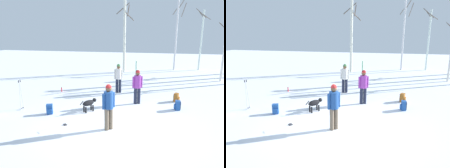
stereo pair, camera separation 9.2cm
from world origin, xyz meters
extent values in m
plane|color=white|center=(0.00, 0.00, 0.00)|extent=(60.00, 60.00, 0.00)
cylinder|color=#1E2338|center=(-0.67, 4.44, 0.41)|extent=(0.16, 0.16, 0.82)
cylinder|color=#1E2338|center=(-0.85, 4.40, 0.41)|extent=(0.16, 0.16, 0.82)
cylinder|color=silver|center=(-0.76, 4.42, 1.13)|extent=(0.34, 0.34, 0.62)
sphere|color=brown|center=(-0.76, 4.42, 1.55)|extent=(0.22, 0.22, 0.22)
sphere|color=#4C8C4C|center=(-0.76, 4.42, 1.61)|extent=(0.21, 0.21, 0.21)
cylinder|color=silver|center=(-0.55, 4.47, 1.11)|extent=(0.10, 0.10, 0.56)
cylinder|color=silver|center=(-0.96, 4.38, 1.11)|extent=(0.10, 0.10, 0.56)
cylinder|color=#72604C|center=(-0.09, -0.37, 0.41)|extent=(0.16, 0.16, 0.82)
cylinder|color=#72604C|center=(-0.22, -0.50, 0.41)|extent=(0.16, 0.16, 0.82)
cylinder|color=#1E478C|center=(-0.15, -0.43, 1.13)|extent=(0.34, 0.34, 0.62)
sphere|color=brown|center=(-0.15, -0.43, 1.55)|extent=(0.22, 0.22, 0.22)
sphere|color=#B22626|center=(-0.15, -0.43, 1.61)|extent=(0.21, 0.21, 0.21)
cylinder|color=#1E478C|center=(-0.01, -0.28, 1.11)|extent=(0.10, 0.10, 0.56)
cylinder|color=#1E478C|center=(-0.30, -0.58, 1.11)|extent=(0.10, 0.10, 0.56)
cylinder|color=#1E2338|center=(0.62, 2.70, 0.41)|extent=(0.16, 0.16, 0.82)
cylinder|color=#1E2338|center=(0.46, 2.63, 0.41)|extent=(0.16, 0.16, 0.82)
cylinder|color=purple|center=(0.54, 2.67, 1.13)|extent=(0.34, 0.34, 0.62)
sphere|color=brown|center=(0.54, 2.67, 1.55)|extent=(0.22, 0.22, 0.22)
sphere|color=#B22626|center=(0.54, 2.67, 1.61)|extent=(0.21, 0.21, 0.21)
cylinder|color=purple|center=(0.73, 2.75, 1.11)|extent=(0.10, 0.10, 0.56)
cylinder|color=purple|center=(0.35, 2.58, 1.11)|extent=(0.10, 0.10, 0.56)
ellipsoid|color=black|center=(-1.47, 1.08, 0.41)|extent=(0.53, 0.61, 0.26)
sphere|color=black|center=(-1.27, 1.35, 0.48)|extent=(0.18, 0.18, 0.18)
ellipsoid|color=black|center=(-1.23, 1.40, 0.46)|extent=(0.11, 0.12, 0.06)
cylinder|color=black|center=(-1.67, 0.79, 0.49)|extent=(0.14, 0.18, 0.17)
cylinder|color=black|center=(-1.42, 1.28, 0.14)|extent=(0.07, 0.07, 0.28)
cylinder|color=black|center=(-1.29, 1.19, 0.14)|extent=(0.07, 0.07, 0.28)
cylinder|color=black|center=(-1.64, 0.96, 0.14)|extent=(0.07, 0.07, 0.28)
cylinder|color=black|center=(-1.52, 0.87, 0.14)|extent=(0.07, 0.07, 0.28)
cube|color=green|center=(0.23, 4.65, 0.90)|extent=(0.06, 0.13, 1.80)
cube|color=green|center=(0.23, 4.65, 1.84)|extent=(0.04, 0.06, 0.10)
cube|color=green|center=(0.25, 4.60, 0.90)|extent=(0.06, 0.13, 1.80)
cube|color=green|center=(0.25, 4.60, 1.84)|extent=(0.04, 0.06, 0.10)
cube|color=white|center=(-1.86, -0.58, 0.01)|extent=(1.29, 1.52, 0.02)
cube|color=#333338|center=(-1.83, -0.54, 0.03)|extent=(0.13, 0.13, 0.03)
cube|color=white|center=(-1.94, -0.51, 0.01)|extent=(1.29, 1.52, 0.02)
cube|color=#333338|center=(-1.91, -0.48, 0.03)|extent=(0.13, 0.13, 0.03)
cylinder|color=#B2B2BC|center=(-4.56, 0.69, 0.65)|extent=(0.02, 0.10, 1.30)
cylinder|color=black|center=(-4.56, 0.69, 1.35)|extent=(0.04, 0.04, 0.10)
cylinder|color=black|center=(-4.56, 0.69, 0.07)|extent=(0.07, 0.07, 0.01)
cylinder|color=#B2B2BC|center=(-4.56, 0.57, 0.65)|extent=(0.02, 0.10, 1.30)
cylinder|color=black|center=(-4.56, 0.57, 1.35)|extent=(0.04, 0.04, 0.10)
cylinder|color=black|center=(-4.56, 0.57, 0.07)|extent=(0.07, 0.07, 0.01)
cube|color=#1E4C99|center=(-3.04, 0.43, 0.22)|extent=(0.32, 0.28, 0.44)
cube|color=#1E4C99|center=(-2.99, 0.31, 0.15)|extent=(0.20, 0.13, 0.20)
cube|color=black|center=(-3.15, 0.51, 0.22)|extent=(0.04, 0.04, 0.37)
cube|color=black|center=(-3.02, 0.57, 0.22)|extent=(0.04, 0.04, 0.37)
cube|color=#1E4C99|center=(2.47, 2.21, 0.22)|extent=(0.21, 0.27, 0.44)
cube|color=#1E4C99|center=(2.34, 2.20, 0.15)|extent=(0.07, 0.20, 0.20)
cube|color=black|center=(2.58, 2.29, 0.22)|extent=(0.03, 0.04, 0.37)
cube|color=black|center=(2.59, 2.14, 0.22)|extent=(0.03, 0.04, 0.37)
cube|color=#99591E|center=(2.49, 3.45, 0.22)|extent=(0.28, 0.31, 0.44)
cube|color=#99591E|center=(2.61, 3.40, 0.15)|extent=(0.13, 0.20, 0.20)
cube|color=black|center=(2.36, 3.43, 0.22)|extent=(0.04, 0.04, 0.37)
cube|color=black|center=(2.41, 3.56, 0.22)|extent=(0.04, 0.04, 0.37)
cylinder|color=red|center=(-4.14, 3.80, 0.13)|extent=(0.06, 0.06, 0.26)
cylinder|color=black|center=(-4.14, 3.80, 0.27)|extent=(0.04, 0.04, 0.02)
cylinder|color=silver|center=(-1.58, 11.15, 3.70)|extent=(0.22, 0.22, 7.39)
cylinder|color=brown|center=(-1.29, 11.26, 5.31)|extent=(0.32, 0.67, 0.91)
cylinder|color=brown|center=(-1.84, 11.67, 5.55)|extent=(1.12, 0.60, 1.02)
cylinder|color=brown|center=(-1.10, 10.89, 4.79)|extent=(0.61, 1.04, 0.63)
cylinder|color=silver|center=(2.93, 13.36, 3.55)|extent=(0.16, 0.16, 7.09)
cylinder|color=brown|center=(3.23, 13.56, 6.03)|extent=(0.48, 0.66, 0.75)
cylinder|color=brown|center=(3.45, 13.48, 5.47)|extent=(0.31, 1.08, 1.10)
cylinder|color=brown|center=(2.68, 13.52, 5.35)|extent=(0.40, 0.57, 0.59)
cylinder|color=silver|center=(5.22, 13.75, 2.75)|extent=(0.16, 0.16, 5.50)
cylinder|color=brown|center=(4.93, 13.35, 5.17)|extent=(0.87, 0.65, 0.90)
cylinder|color=brown|center=(5.39, 13.36, 4.85)|extent=(0.83, 0.40, 0.51)
cylinder|color=brown|center=(4.92, 13.60, 5.16)|extent=(0.38, 0.66, 0.61)
cylinder|color=brown|center=(5.74, 8.76, 3.83)|extent=(0.63, 0.58, 0.70)
camera|label=1|loc=(1.54, -7.24, 3.46)|focal=33.14mm
camera|label=2|loc=(1.63, -7.22, 3.46)|focal=33.14mm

